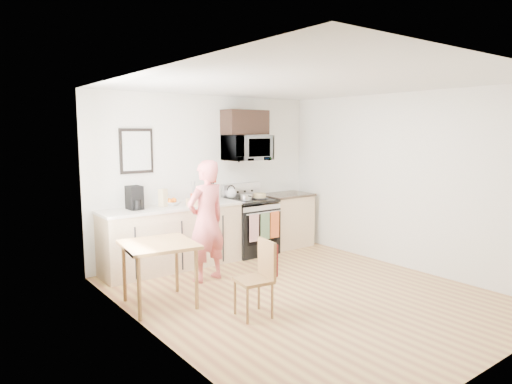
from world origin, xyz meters
TOP-DOWN VIEW (x-y plane):
  - floor at (0.00, 0.00)m, footprint 4.60×4.60m
  - back_wall at (0.00, 2.30)m, footprint 4.00×0.04m
  - front_wall at (0.00, -2.30)m, footprint 4.00×0.04m
  - left_wall at (-2.00, 0.00)m, footprint 0.04×4.60m
  - right_wall at (2.00, 0.00)m, footprint 0.04×4.60m
  - ceiling at (0.00, 0.00)m, footprint 4.00×4.60m
  - window at (-1.96, 0.80)m, footprint 0.06×1.40m
  - cabinet_left at (-0.80, 2.00)m, footprint 2.10×0.60m
  - countertop_left at (-0.80, 2.00)m, footprint 2.14×0.64m
  - cabinet_right at (1.43, 2.00)m, footprint 0.84×0.60m
  - countertop_right at (1.43, 2.00)m, footprint 0.88×0.64m
  - range at (0.63, 1.98)m, footprint 0.76×0.70m
  - microwave at (0.63, 2.08)m, footprint 0.76×0.51m
  - upper_cabinet at (0.63, 2.12)m, footprint 0.76×0.35m
  - wall_art at (-1.20, 2.28)m, footprint 0.50×0.04m
  - wall_trivet at (0.05, 2.28)m, footprint 0.20×0.02m
  - person at (-0.68, 1.21)m, footprint 0.65×0.48m
  - dining_table at (-1.60, 0.76)m, footprint 0.80×0.80m
  - chair at (-0.81, -0.19)m, footprint 0.44×0.41m
  - knife_block at (-0.04, 2.10)m, footprint 0.14×0.15m
  - utensil_crock at (-0.34, 2.15)m, footprint 0.11×0.11m
  - fruit_bowl at (-0.76, 2.06)m, footprint 0.31×0.31m
  - milk_carton at (-0.92, 2.04)m, footprint 0.13×0.13m
  - coffee_maker at (-1.34, 2.05)m, footprint 0.20×0.28m
  - bread_bag at (-0.50, 1.78)m, footprint 0.33×0.23m
  - cake at (0.77, 1.90)m, footprint 0.26×0.26m
  - kettle at (0.37, 2.17)m, footprint 0.18×0.18m
  - pot at (0.46, 1.88)m, footprint 0.18×0.31m

SIDE VIEW (x-z plane):
  - floor at x=0.00m, z-range 0.00..0.00m
  - range at x=0.63m, z-range -0.14..1.02m
  - cabinet_left at x=-0.80m, z-range 0.00..0.90m
  - cabinet_right at x=1.43m, z-range 0.00..0.90m
  - chair at x=-0.81m, z-range 0.12..0.97m
  - dining_table at x=-1.60m, z-range 0.29..1.04m
  - person at x=-0.68m, z-range 0.00..1.65m
  - countertop_left at x=-0.80m, z-range 0.90..0.94m
  - countertop_right at x=1.43m, z-range 0.90..0.94m
  - cake at x=0.77m, z-range 0.92..1.01m
  - pot at x=0.46m, z-range 0.93..1.02m
  - fruit_bowl at x=-0.76m, z-range 0.93..1.04m
  - bread_bag at x=-0.50m, z-range 0.94..1.05m
  - kettle at x=0.37m, z-range 0.91..1.14m
  - knife_block at x=-0.04m, z-range 0.94..1.14m
  - milk_carton at x=-0.92m, z-range 0.94..1.20m
  - utensil_crock at x=-0.34m, z-range 0.91..1.23m
  - coffee_maker at x=-1.34m, z-range 0.93..1.26m
  - back_wall at x=0.00m, z-range 0.00..2.60m
  - front_wall at x=0.00m, z-range 0.00..2.60m
  - left_wall at x=-2.00m, z-range 0.00..2.60m
  - right_wall at x=2.00m, z-range 0.00..2.60m
  - wall_trivet at x=0.05m, z-range 1.20..1.40m
  - window at x=-1.96m, z-range 0.80..2.30m
  - wall_art at x=-1.20m, z-range 1.43..2.08m
  - microwave at x=0.63m, z-range 1.55..1.97m
  - upper_cabinet at x=0.63m, z-range 1.98..2.38m
  - ceiling at x=0.00m, z-range 2.58..2.62m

